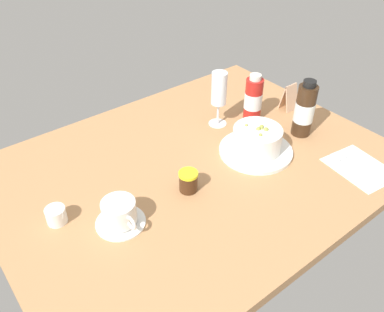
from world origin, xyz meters
The scene contains 10 objects.
ground_plane centered at (0.00, 0.00, -1.50)cm, with size 110.00×84.00×3.00cm, color #B27F51.
porridge_bowl centered at (17.78, -6.21, 3.97)cm, with size 21.64×21.64×8.98cm.
cutlery_setting centered at (35.82, -29.25, 0.25)cm, with size 15.97×19.12×0.90cm.
coffee_cup centered at (-28.12, -6.51, 3.25)cm, with size 12.11×12.97×6.71cm.
creamer_jug centered at (-39.82, 3.33, 2.17)cm, with size 4.88×5.82×4.86cm.
wine_glass centered at (19.21, 12.64, 11.92)cm, with size 5.87×5.87×18.18cm.
jam_jar centered at (-7.96, -6.96, 2.93)cm, with size 5.11×5.11×5.79cm.
sauce_bottle_brown centered at (36.22, -7.65, 8.44)cm, with size 6.02×6.02×18.31cm.
sauce_bottle_red centered at (30.38, 8.28, 7.27)cm, with size 5.79×5.79×15.82cm.
menu_card centered at (44.78, 5.07, 4.52)cm, with size 5.32×4.44×9.13cm.
Camera 1 is at (-56.32, -70.34, 71.91)cm, focal length 37.87 mm.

